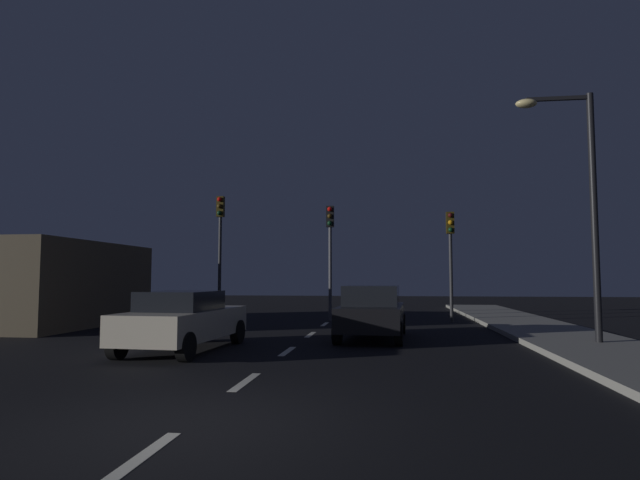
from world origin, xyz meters
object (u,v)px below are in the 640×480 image
(traffic_signal_left, at_px, (220,234))
(car_stopped_ahead, at_px, (372,312))
(car_adjacent_lane, at_px, (184,320))
(street_lamp_right, at_px, (580,191))
(traffic_signal_center, at_px, (330,240))
(traffic_signal_right, at_px, (451,244))

(traffic_signal_left, xyz_separation_m, car_stopped_ahead, (6.80, -6.43, -2.95))
(car_adjacent_lane, bearing_deg, street_lamp_right, 10.71)
(traffic_signal_left, distance_m, car_stopped_ahead, 9.82)
(car_stopped_ahead, distance_m, street_lamp_right, 6.52)
(traffic_signal_left, height_order, traffic_signal_center, traffic_signal_left)
(traffic_signal_center, relative_size, street_lamp_right, 0.73)
(traffic_signal_center, bearing_deg, car_stopped_ahead, -73.11)
(traffic_signal_center, xyz_separation_m, street_lamp_right, (7.45, -7.68, 0.65))
(traffic_signal_center, bearing_deg, traffic_signal_left, 179.99)
(car_adjacent_lane, distance_m, street_lamp_right, 10.72)
(traffic_signal_right, bearing_deg, car_stopped_ahead, -115.40)
(traffic_signal_center, distance_m, car_adjacent_lane, 10.26)
(car_stopped_ahead, relative_size, car_adjacent_lane, 0.95)
(traffic_signal_right, xyz_separation_m, car_adjacent_lane, (-7.58, -9.57, -2.43))
(traffic_signal_center, height_order, street_lamp_right, street_lamp_right)
(traffic_signal_left, xyz_separation_m, traffic_signal_right, (9.86, -0.00, -0.55))
(car_adjacent_lane, bearing_deg, traffic_signal_left, 103.38)
(traffic_signal_center, height_order, car_stopped_ahead, traffic_signal_center)
(car_stopped_ahead, distance_m, car_adjacent_lane, 5.51)
(car_adjacent_lane, bearing_deg, car_stopped_ahead, 34.78)
(traffic_signal_left, bearing_deg, traffic_signal_right, -0.01)
(car_adjacent_lane, xyz_separation_m, street_lamp_right, (10.02, 1.90, 3.30))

